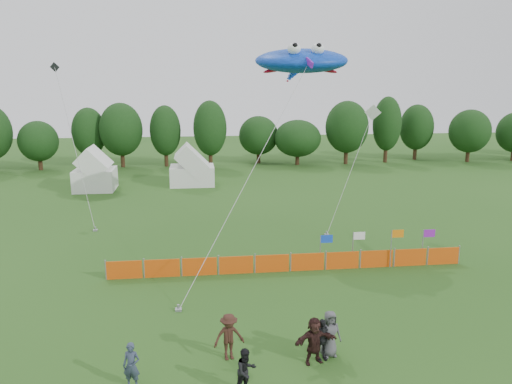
{
  "coord_description": "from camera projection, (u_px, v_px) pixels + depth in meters",
  "views": [
    {
      "loc": [
        -2.81,
        -16.98,
        10.34
      ],
      "look_at": [
        0.0,
        6.0,
        5.2
      ],
      "focal_mm": 35.0,
      "sensor_mm": 36.0,
      "label": 1
    }
  ],
  "objects": [
    {
      "name": "tent_right",
      "position": [
        192.0,
        169.0,
        50.74
      ],
      "size": [
        4.5,
        3.6,
        3.18
      ],
      "color": "silver",
      "rests_on": "ground"
    },
    {
      "name": "small_kite_white",
      "position": [
        360.0,
        146.0,
        35.74
      ],
      "size": [
        4.85,
        3.75,
        8.73
      ],
      "color": "silver",
      "rests_on": "ground"
    },
    {
      "name": "treeline",
      "position": [
        231.0,
        132.0,
        61.84
      ],
      "size": [
        104.57,
        8.78,
        8.36
      ],
      "color": "#382314",
      "rests_on": "ground"
    },
    {
      "name": "spectator_e",
      "position": [
        330.0,
        334.0,
        19.06
      ],
      "size": [
        0.98,
        0.72,
        1.83
      ],
      "primitive_type": "imported",
      "rotation": [
        0.0,
        0.0,
        0.16
      ],
      "color": "#47464B",
      "rests_on": "ground"
    },
    {
      "name": "spectator_f",
      "position": [
        314.0,
        341.0,
        18.56
      ],
      "size": [
        1.76,
        0.87,
        1.82
      ],
      "primitive_type": "imported",
      "rotation": [
        0.0,
        0.0,
        0.2
      ],
      "color": "black",
      "rests_on": "ground"
    },
    {
      "name": "ground",
      "position": [
        275.0,
        359.0,
        19.02
      ],
      "size": [
        160.0,
        160.0,
        0.0
      ],
      "primitive_type": "plane",
      "color": "#234C16",
      "rests_on": "ground"
    },
    {
      "name": "tent_left",
      "position": [
        95.0,
        173.0,
        48.29
      ],
      "size": [
        3.83,
        3.83,
        3.38
      ],
      "color": "white",
      "rests_on": "ground"
    },
    {
      "name": "spectator_a",
      "position": [
        131.0,
        366.0,
        17.06
      ],
      "size": [
        0.69,
        0.54,
        1.66
      ],
      "primitive_type": "imported",
      "rotation": [
        0.0,
        0.0,
        -0.26
      ],
      "color": "#2E384D",
      "rests_on": "ground"
    },
    {
      "name": "spectator_c",
      "position": [
        229.0,
        337.0,
        18.82
      ],
      "size": [
        1.3,
        0.91,
        1.83
      ],
      "primitive_type": "imported",
      "rotation": [
        0.0,
        0.0,
        0.21
      ],
      "color": "#361D15",
      "rests_on": "ground"
    },
    {
      "name": "barrier_fence",
      "position": [
        290.0,
        263.0,
        27.69
      ],
      "size": [
        19.9,
        0.06,
        1.0
      ],
      "color": "#D2490B",
      "rests_on": "ground"
    },
    {
      "name": "spectator_b",
      "position": [
        246.0,
        371.0,
        16.76
      ],
      "size": [
        0.99,
        0.92,
        1.63
      ],
      "primitive_type": "imported",
      "rotation": [
        0.0,
        0.0,
        0.51
      ],
      "color": "black",
      "rests_on": "ground"
    },
    {
      "name": "small_kite_dark",
      "position": [
        71.0,
        132.0,
        38.29
      ],
      "size": [
        4.59,
        8.81,
        11.9
      ],
      "color": "black",
      "rests_on": "ground"
    },
    {
      "name": "flag_row",
      "position": [
        376.0,
        243.0,
        28.27
      ],
      "size": [
        6.73,
        0.75,
        2.22
      ],
      "color": "gray",
      "rests_on": "ground"
    },
    {
      "name": "stingray_kite",
      "position": [
        301.0,
        61.0,
        33.16
      ],
      "size": [
        11.56,
        19.92,
        12.77
      ],
      "color": "blue",
      "rests_on": "ground"
    },
    {
      "name": "spectator_d",
      "position": [
        321.0,
        339.0,
        18.81
      ],
      "size": [
        1.03,
        0.58,
        1.66
      ],
      "primitive_type": "imported",
      "rotation": [
        0.0,
        0.0,
        0.19
      ],
      "color": "black",
      "rests_on": "ground"
    }
  ]
}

